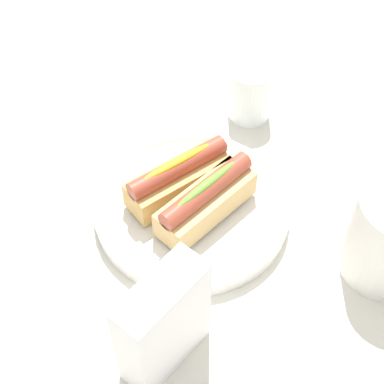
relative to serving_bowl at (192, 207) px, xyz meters
name	(u,v)px	position (x,y,z in m)	size (l,w,h in m)	color
ground_plane	(195,224)	(0.01, 0.01, -0.02)	(2.40, 2.40, 0.00)	silver
serving_bowl	(192,207)	(0.00, 0.00, 0.00)	(0.27, 0.27, 0.03)	white
hotdog_front	(178,177)	(-0.01, -0.03, 0.04)	(0.16, 0.11, 0.06)	tan
hotdog_back	(206,200)	(0.01, 0.03, 0.04)	(0.16, 0.09, 0.06)	#DBB270
water_glass	(250,95)	(-0.23, -0.01, 0.03)	(0.07, 0.07, 0.09)	white
napkin_box	(163,324)	(0.20, 0.07, 0.06)	(0.11, 0.04, 0.15)	white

